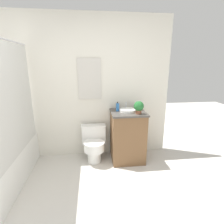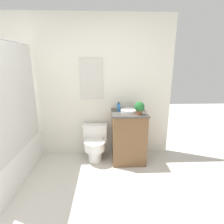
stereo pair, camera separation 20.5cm
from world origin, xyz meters
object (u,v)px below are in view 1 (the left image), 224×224
Objects in this scene: sink at (128,110)px; potted_plant at (139,107)px; soap_bottle at (118,107)px; toilet at (94,143)px.

potted_plant reaches higher than sink.
soap_bottle is 0.38m from potted_plant.
soap_bottle is at bearing 146.56° from potted_plant.
potted_plant is (0.14, -0.17, 0.10)m from sink.
soap_bottle is (-0.17, 0.04, 0.05)m from sink.
sink is 2.02× the size of soap_bottle.
potted_plant reaches higher than soap_bottle.
soap_bottle is 0.77× the size of potted_plant.
soap_bottle reaches higher than sink.
potted_plant reaches higher than toilet.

